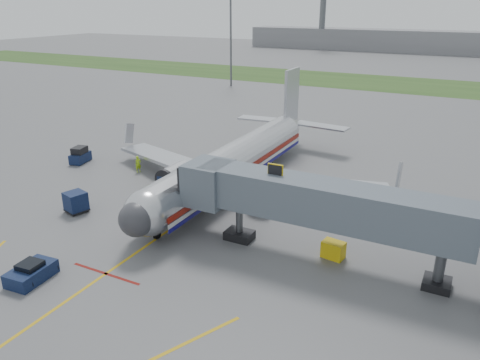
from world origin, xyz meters
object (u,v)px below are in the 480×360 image
at_px(pushback_tug, 31,273).
at_px(belt_loader, 195,185).
at_px(ramp_worker, 138,164).
at_px(airliner, 234,161).
at_px(baggage_tug, 80,156).

xyz_separation_m(pushback_tug, belt_loader, (1.07, 19.22, -0.02)).
bearing_deg(ramp_worker, airliner, -56.59).
bearing_deg(belt_loader, ramp_worker, 169.20).
bearing_deg(belt_loader, pushback_tug, -93.19).
xyz_separation_m(airliner, baggage_tug, (-19.88, -1.83, -1.80)).
distance_m(baggage_tug, ramp_worker, 8.38).
xyz_separation_m(baggage_tug, ramp_worker, (8.36, 0.51, 0.09)).
bearing_deg(pushback_tug, ramp_worker, 109.81).
bearing_deg(ramp_worker, pushback_tug, -133.35).
bearing_deg(baggage_tug, pushback_tug, -52.04).
distance_m(pushback_tug, belt_loader, 19.25).
bearing_deg(pushback_tug, baggage_tug, 127.96).
relative_size(airliner, belt_loader, 7.83).
bearing_deg(pushback_tug, belt_loader, 86.81).
bearing_deg(ramp_worker, belt_loader, -73.95).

